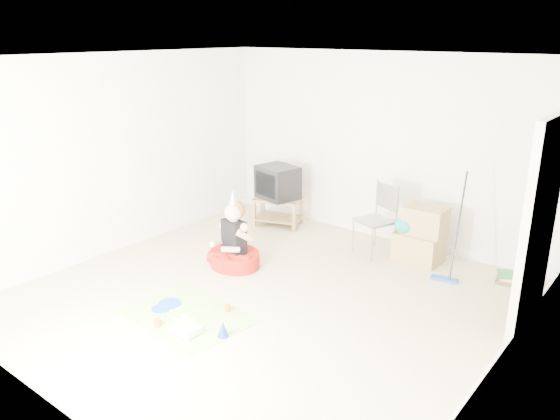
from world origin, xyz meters
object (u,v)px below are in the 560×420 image
Objects in this scene: folding_chair at (374,221)px; seated_woman at (234,250)px; crt_tv at (278,182)px; tv_stand at (278,209)px; birthday_cake at (186,330)px; cardboard_boxes at (421,235)px.

seated_woman is (-1.18, -1.44, -0.26)m from folding_chair.
folding_chair is (1.71, -0.10, -0.21)m from crt_tv.
seated_woman reaches higher than crt_tv.
crt_tv is 0.57× the size of seated_woman.
crt_tv is at bearing 108.43° from tv_stand.
birthday_cake is (-0.44, -2.94, -0.44)m from folding_chair.
tv_stand is 3.06× the size of birthday_cake.
tv_stand reaches higher than birthday_cake.
seated_woman is at bearing 116.39° from birthday_cake.
crt_tv is 1.73m from folding_chair.
cardboard_boxes is at bearing 42.24° from seated_woman.
seated_woman reaches higher than folding_chair.
folding_chair reaches higher than cardboard_boxes.
seated_woman is at bearing -58.49° from crt_tv.
crt_tv reaches higher than tv_stand.
crt_tv is at bearing -178.35° from cardboard_boxes.
cardboard_boxes is 2.81× the size of birthday_cake.
crt_tv is 0.78× the size of cardboard_boxes.
folding_chair is at bearing -3.39° from tv_stand.
folding_chair is 3.01m from birthday_cake.
crt_tv is at bearing 176.61° from folding_chair.
crt_tv reaches higher than birthday_cake.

